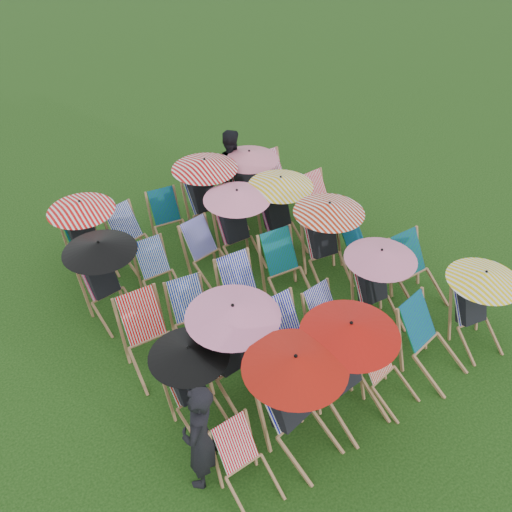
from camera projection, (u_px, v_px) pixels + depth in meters
ground at (267, 307)px, 9.01m from camera, size 100.00×100.00×0.00m
deckchair_0 at (247, 466)px, 6.39m from camera, size 0.58×0.79×0.84m
deckchair_1 at (298, 403)px, 6.64m from camera, size 1.22×1.33×1.45m
deckchair_2 at (349, 369)px, 7.05m from camera, size 1.22×1.30×1.45m
deckchair_3 at (389, 375)px, 7.41m from camera, size 0.68×0.85×0.84m
deckchair_4 at (433, 342)px, 7.74m from camera, size 0.84×1.05×1.02m
deckchair_5 at (479, 308)px, 8.08m from camera, size 1.03×1.10×1.22m
deckchair_6 at (193, 384)px, 7.05m from camera, size 0.99×1.06×1.18m
deckchair_7 at (236, 350)px, 7.30m from camera, size 1.21×1.28×1.43m
deckchair_8 at (292, 341)px, 7.78m from camera, size 0.67×0.93×0.99m
deckchair_9 at (332, 322)px, 8.15m from camera, size 0.65×0.85×0.87m
deckchair_10 at (378, 286)px, 8.41m from camera, size 1.06×1.12×1.26m
deckchair_11 at (419, 273)px, 8.90m from camera, size 0.69×0.95×1.01m
deckchair_12 at (151, 338)px, 7.79m from camera, size 0.74×0.99×1.03m
deckchair_13 at (194, 318)px, 8.17m from camera, size 0.73×0.92×0.91m
deckchair_14 at (245, 294)px, 8.53m from camera, size 0.70×0.94×0.97m
deckchair_15 at (288, 270)px, 8.95m from camera, size 0.75×0.98×1.00m
deckchair_16 at (327, 240)px, 9.22m from camera, size 1.14×1.21×1.35m
deckchair_17 at (361, 244)px, 9.62m from camera, size 0.68×0.85×0.83m
deckchair_18 at (106, 279)px, 8.50m from camera, size 1.10×1.17×1.30m
deckchair_19 at (159, 273)px, 8.99m from camera, size 0.60×0.82×0.87m
deckchair_20 at (209, 253)px, 9.36m from camera, size 0.74×0.93×0.93m
deckchair_21 at (238, 226)px, 9.55m from camera, size 1.12×1.17×1.33m
deckchair_22 at (281, 212)px, 9.87m from camera, size 1.12×1.16×1.33m
deckchair_23 at (323, 205)px, 10.42m from camera, size 0.69×0.93×0.98m
deckchair_24 at (86, 236)px, 9.35m from camera, size 1.09×1.14×1.29m
deckchair_25 at (134, 238)px, 9.67m from camera, size 0.78×0.96×0.94m
deckchair_26 at (170, 221)px, 10.10m from camera, size 0.70×0.90×0.90m
deckchair_27 at (207, 195)px, 10.24m from camera, size 1.17×1.22×1.39m
deckchair_28 at (250, 183)px, 10.66m from camera, size 1.09×1.15×1.30m
deckchair_29 at (277, 182)px, 11.07m from camera, size 0.65×0.91×0.97m
person_left at (200, 437)px, 6.27m from camera, size 0.67×0.66×1.56m
person_rear at (229, 168)px, 10.89m from camera, size 0.95×0.89×1.57m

